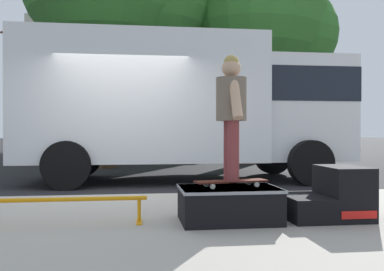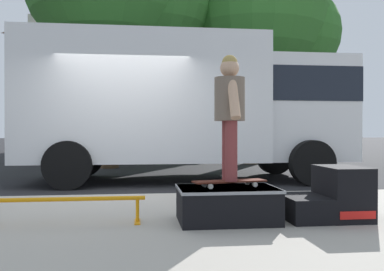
% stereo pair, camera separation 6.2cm
% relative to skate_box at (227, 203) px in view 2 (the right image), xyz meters
% --- Properties ---
extents(ground_plane, '(140.00, 140.00, 0.00)m').
position_rel_skate_box_xyz_m(ground_plane, '(-1.21, 2.63, -0.31)').
color(ground_plane, black).
extents(sidewalk_slab, '(50.00, 5.00, 0.12)m').
position_rel_skate_box_xyz_m(sidewalk_slab, '(-1.21, -0.37, -0.25)').
color(sidewalk_slab, '#A8A093').
rests_on(sidewalk_slab, ground).
extents(skate_box, '(1.03, 0.72, 0.36)m').
position_rel_skate_box_xyz_m(skate_box, '(0.00, 0.00, 0.00)').
color(skate_box, black).
rests_on(skate_box, sidewalk_slab).
extents(kicker_ramp, '(0.86, 0.67, 0.57)m').
position_rel_skate_box_xyz_m(kicker_ramp, '(1.14, -0.00, 0.04)').
color(kicker_ramp, black).
rests_on(kicker_ramp, sidewalk_slab).
extents(grind_rail, '(1.62, 0.28, 0.28)m').
position_rel_skate_box_xyz_m(grind_rail, '(-1.66, 0.09, 0.02)').
color(grind_rail, orange).
rests_on(grind_rail, sidewalk_slab).
extents(skateboard, '(0.80, 0.35, 0.07)m').
position_rel_skate_box_xyz_m(skateboard, '(0.03, 0.02, 0.22)').
color(skateboard, '#4C1E14').
rests_on(skateboard, skate_box).
extents(skater_kid, '(0.32, 0.68, 1.32)m').
position_rel_skate_box_xyz_m(skater_kid, '(0.03, 0.02, 1.01)').
color(skater_kid, brown).
rests_on(skater_kid, skateboard).
extents(box_truck, '(6.91, 2.63, 3.05)m').
position_rel_skate_box_xyz_m(box_truck, '(0.14, 4.83, 1.39)').
color(box_truck, white).
rests_on(box_truck, ground).
extents(street_tree_main, '(5.47, 4.97, 7.49)m').
position_rel_skate_box_xyz_m(street_tree_main, '(3.10, 9.45, 4.54)').
color(street_tree_main, brown).
rests_on(street_tree_main, ground).
extents(house_behind, '(9.54, 8.22, 8.40)m').
position_rel_skate_box_xyz_m(house_behind, '(-1.05, 17.78, 3.93)').
color(house_behind, beige).
rests_on(house_behind, ground).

